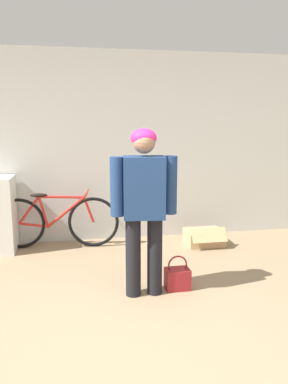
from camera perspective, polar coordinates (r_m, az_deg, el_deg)
name	(u,v)px	position (r m, az deg, el deg)	size (l,w,h in m)	color
ground_plane	(126,377)	(2.74, -2.69, -26.29)	(14.00, 14.00, 0.00)	#937A5B
wall_back	(96,148)	(5.21, -7.34, 6.71)	(8.00, 0.07, 2.60)	silver
person	(144,199)	(3.47, 0.00, -1.09)	(0.63, 0.29, 1.59)	black
bicycle	(56,221)	(5.08, -13.21, -4.32)	(1.64, 0.46, 0.75)	black
handbag	(177,278)	(3.85, 5.11, -12.91)	(0.24, 0.17, 0.35)	maroon
cardboard_box	(204,237)	(5.19, 9.16, -6.83)	(0.50, 0.45, 0.28)	tan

